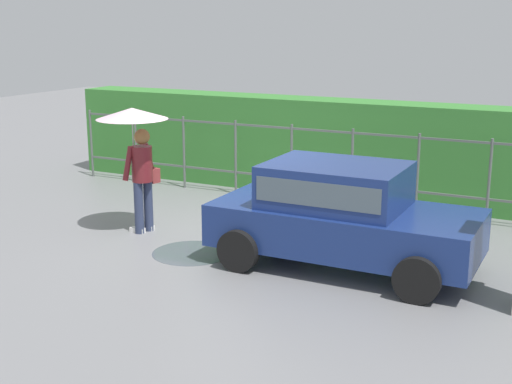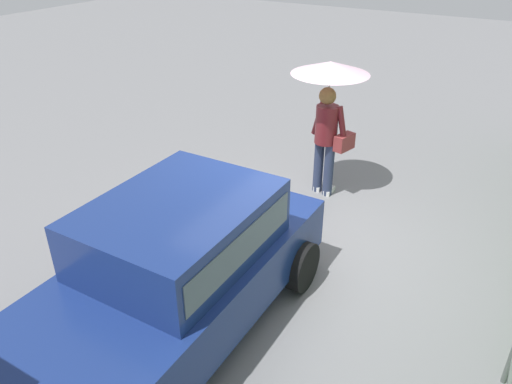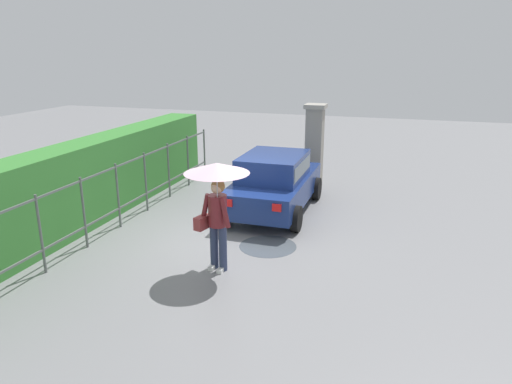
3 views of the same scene
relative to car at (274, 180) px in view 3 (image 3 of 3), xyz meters
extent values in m
plane|color=slate|center=(-1.83, 0.58, -0.80)|extent=(40.00, 40.00, 0.00)
cube|color=navy|center=(0.06, 0.00, -0.22)|extent=(3.70, 1.64, 0.60)
cube|color=navy|center=(-0.09, 0.00, 0.38)|extent=(1.90, 1.44, 0.60)
cube|color=#4C5B66|center=(-0.09, 0.00, 0.40)|extent=(1.75, 1.46, 0.33)
cylinder|color=black|center=(1.31, 0.84, -0.50)|extent=(0.60, 0.18, 0.60)
cylinder|color=black|center=(1.31, -0.84, -0.50)|extent=(0.60, 0.18, 0.60)
cylinder|color=black|center=(-1.19, 0.84, -0.50)|extent=(0.60, 0.18, 0.60)
cylinder|color=black|center=(-1.19, -0.84, -0.50)|extent=(0.60, 0.18, 0.60)
cube|color=red|center=(-1.80, 0.55, -0.07)|extent=(0.06, 0.20, 0.16)
cube|color=red|center=(-1.80, -0.55, -0.07)|extent=(0.06, 0.20, 0.16)
cylinder|color=#2D3856|center=(-3.50, 0.01, -0.37)|extent=(0.15, 0.15, 0.86)
cylinder|color=#2D3856|center=(-3.44, 0.20, -0.37)|extent=(0.15, 0.15, 0.86)
cube|color=white|center=(-3.55, 0.03, -0.76)|extent=(0.26, 0.10, 0.08)
cube|color=white|center=(-3.50, 0.22, -0.76)|extent=(0.26, 0.10, 0.08)
cylinder|color=maroon|center=(-3.47, 0.11, 0.35)|extent=(0.34, 0.34, 0.58)
sphere|color=#DBAD89|center=(-3.47, 0.11, 0.78)|extent=(0.22, 0.22, 0.22)
sphere|color=olive|center=(-3.44, 0.10, 0.80)|extent=(0.25, 0.25, 0.25)
cylinder|color=maroon|center=(-3.60, -0.08, 0.37)|extent=(0.14, 0.24, 0.56)
cylinder|color=maroon|center=(-3.49, 0.34, 0.37)|extent=(0.14, 0.24, 0.56)
cylinder|color=#B2B2B7|center=(-3.59, 0.06, 0.69)|extent=(0.02, 0.02, 0.77)
cone|color=#F4C6DB|center=(-3.59, 0.06, 1.17)|extent=(1.15, 1.15, 0.18)
cube|color=maroon|center=(-3.52, 0.39, 0.11)|extent=(0.37, 0.24, 0.24)
cube|color=gray|center=(2.66, -0.49, 0.35)|extent=(0.48, 0.48, 2.30)
cube|color=#9E998E|center=(2.66, -0.49, 1.56)|extent=(0.60, 0.60, 0.12)
cylinder|color=#59605B|center=(-4.58, 3.09, -0.05)|extent=(0.05, 0.05, 1.50)
cylinder|color=#59605B|center=(-3.35, 3.09, -0.05)|extent=(0.05, 0.05, 1.50)
cylinder|color=#59605B|center=(-2.13, 3.09, -0.05)|extent=(0.05, 0.05, 1.50)
cylinder|color=#59605B|center=(-0.91, 3.09, -0.05)|extent=(0.05, 0.05, 1.50)
cylinder|color=#59605B|center=(0.31, 3.09, -0.05)|extent=(0.05, 0.05, 1.50)
cylinder|color=#59605B|center=(1.53, 3.09, -0.05)|extent=(0.05, 0.05, 1.50)
cylinder|color=#59605B|center=(2.75, 3.09, -0.05)|extent=(0.05, 0.05, 1.50)
cube|color=#59605B|center=(-2.13, 3.09, 0.62)|extent=(9.77, 0.03, 0.04)
cube|color=#59605B|center=(-2.13, 3.09, -0.35)|extent=(9.77, 0.03, 0.04)
cube|color=#387F33|center=(-2.13, 4.00, 0.15)|extent=(10.77, 0.90, 1.90)
cylinder|color=#4C545B|center=(-2.19, -0.47, -0.80)|extent=(1.20, 1.20, 0.00)
camera|label=1|loc=(3.17, -8.92, 2.59)|focal=48.77mm
camera|label=2|loc=(3.03, 2.69, 3.01)|focal=34.54mm
camera|label=3|loc=(-10.91, -2.97, 3.13)|focal=33.10mm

